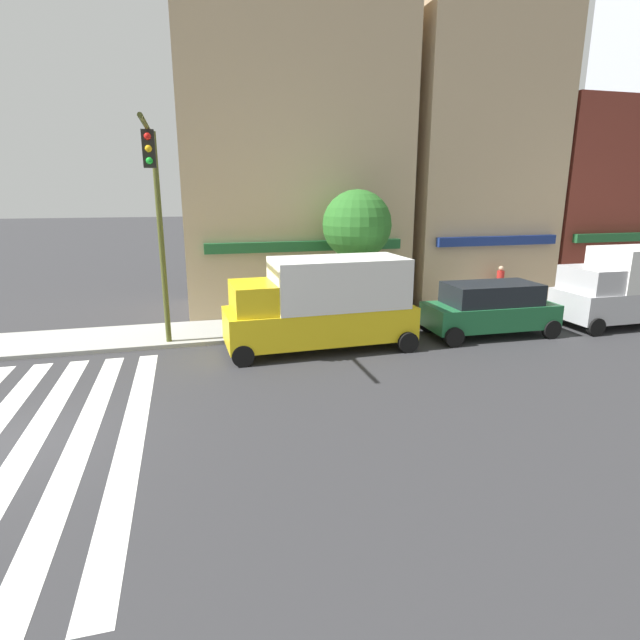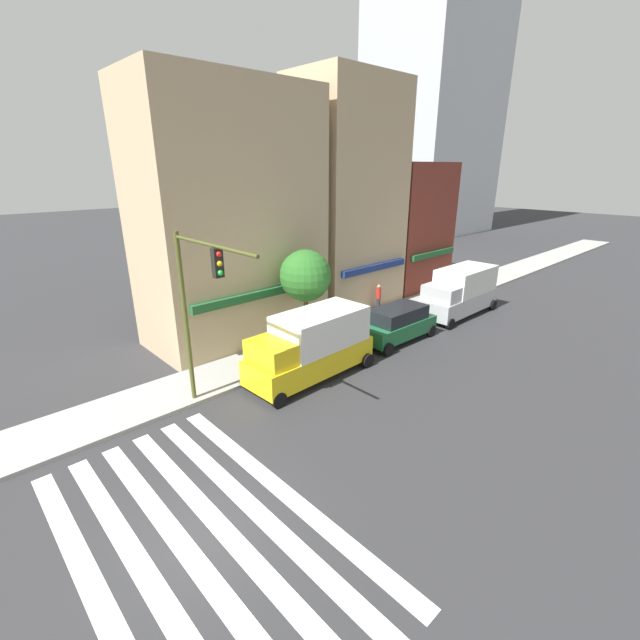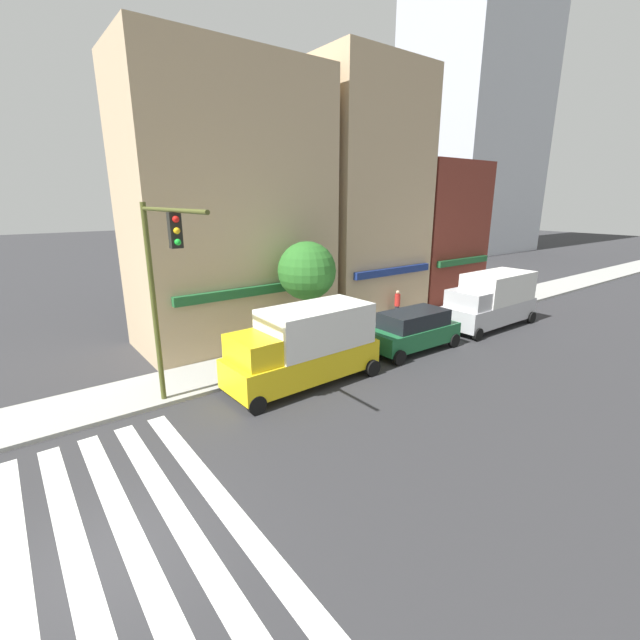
% 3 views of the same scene
% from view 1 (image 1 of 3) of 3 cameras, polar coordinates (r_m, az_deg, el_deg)
% --- Properties ---
extents(ground_plane, '(200.00, 200.00, 0.00)m').
position_cam_1_polar(ground_plane, '(12.56, -32.52, -12.06)').
color(ground_plane, '#2D2D30').
extents(sidewalk_left, '(120.00, 3.00, 0.15)m').
position_cam_1_polar(sidewalk_left, '(19.35, -26.16, -2.18)').
color(sidewalk_left, '#9E9E99').
rests_on(sidewalk_left, ground_plane).
extents(crosswalk_stripes, '(5.66, 10.80, 0.01)m').
position_cam_1_polar(crosswalk_stripes, '(12.55, -32.52, -12.04)').
color(crosswalk_stripes, silver).
rests_on(crosswalk_stripes, ground_plane).
extents(storefront_row, '(23.26, 5.30, 14.33)m').
position_cam_1_polar(storefront_row, '(24.81, 11.77, 17.09)').
color(storefront_row, tan).
rests_on(storefront_row, ground_plane).
extents(traffic_signal, '(0.32, 5.13, 6.93)m').
position_cam_1_polar(traffic_signal, '(16.05, -18.17, 12.31)').
color(traffic_signal, '#474C1E').
rests_on(traffic_signal, ground_plane).
extents(box_truck_yellow, '(6.26, 2.42, 3.04)m').
position_cam_1_polar(box_truck_yellow, '(16.39, 0.30, 2.01)').
color(box_truck_yellow, yellow).
rests_on(box_truck_yellow, ground_plane).
extents(suv_green, '(4.74, 2.12, 1.94)m').
position_cam_1_polar(suv_green, '(19.12, 18.87, 1.32)').
color(suv_green, '#1E6638').
rests_on(suv_green, ground_plane).
extents(box_truck_silver, '(6.21, 2.42, 3.04)m').
position_cam_1_polar(box_truck_silver, '(23.25, 32.51, 3.45)').
color(box_truck_silver, '#B7B7BC').
rests_on(box_truck_silver, ground_plane).
extents(pedestrian_red_jacket, '(0.32, 0.32, 1.77)m').
position_cam_1_polar(pedestrian_red_jacket, '(23.82, 19.85, 3.82)').
color(pedestrian_red_jacket, '#23232D').
rests_on(pedestrian_red_jacket, sidewalk_left).
extents(street_tree, '(2.64, 2.64, 5.07)m').
position_cam_1_polar(street_tree, '(19.35, 4.25, 10.74)').
color(street_tree, brown).
rests_on(street_tree, sidewalk_left).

